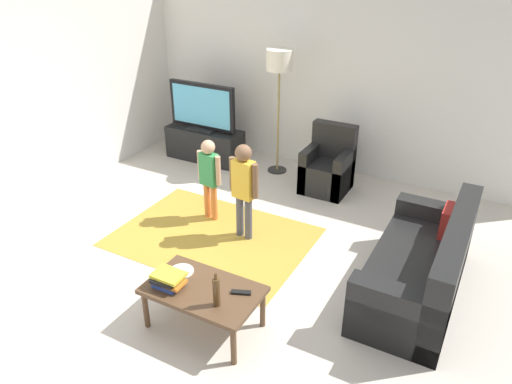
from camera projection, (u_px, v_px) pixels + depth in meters
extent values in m
plane|color=beige|center=(229.00, 270.00, 5.08)|extent=(7.80, 7.80, 0.00)
cube|color=silver|center=(338.00, 78.00, 6.79)|extent=(6.00, 0.12, 2.70)
cube|color=silver|center=(9.00, 104.00, 5.73)|extent=(0.12, 6.00, 2.70)
cube|color=#B28C33|center=(213.00, 237.00, 5.64)|extent=(2.20, 1.60, 0.01)
cube|color=black|center=(205.00, 144.00, 7.53)|extent=(1.20, 0.44, 0.50)
cube|color=black|center=(204.00, 154.00, 7.56)|extent=(1.10, 0.32, 0.03)
cube|color=black|center=(203.00, 128.00, 7.39)|extent=(0.44, 0.28, 0.03)
cube|color=black|center=(202.00, 106.00, 7.23)|extent=(1.10, 0.07, 0.68)
cube|color=#59B2D8|center=(201.00, 106.00, 7.20)|extent=(1.00, 0.01, 0.58)
cube|color=black|center=(414.00, 275.00, 4.67)|extent=(0.80, 1.80, 0.42)
cube|color=black|center=(451.00, 265.00, 4.44)|extent=(0.20, 1.80, 0.86)
cube|color=black|center=(394.00, 318.00, 4.01)|extent=(0.80, 0.20, 0.60)
cube|color=black|center=(432.00, 228.00, 5.25)|extent=(0.80, 0.20, 0.60)
cube|color=#B22823|center=(447.00, 222.00, 4.88)|extent=(0.10, 0.32, 0.32)
cube|color=black|center=(326.00, 176.00, 6.60)|extent=(0.60, 0.60, 0.42)
cube|color=black|center=(333.00, 154.00, 6.66)|extent=(0.60, 0.16, 0.90)
cube|color=black|center=(310.00, 167.00, 6.66)|extent=(0.12, 0.60, 0.60)
cube|color=black|center=(344.00, 174.00, 6.46)|extent=(0.12, 0.60, 0.60)
cylinder|color=#262626|center=(277.00, 170.00, 7.26)|extent=(0.28, 0.28, 0.02)
cylinder|color=#99844C|center=(278.00, 122.00, 6.91)|extent=(0.03, 0.03, 1.50)
cylinder|color=silver|center=(280.00, 60.00, 6.50)|extent=(0.36, 0.36, 0.28)
cylinder|color=orange|center=(207.00, 200.00, 5.96)|extent=(0.08, 0.08, 0.47)
cylinder|color=orange|center=(214.00, 203.00, 5.90)|extent=(0.08, 0.08, 0.47)
cube|color=#338C4C|center=(209.00, 169.00, 5.73)|extent=(0.24, 0.15, 0.40)
sphere|color=tan|center=(208.00, 147.00, 5.60)|extent=(0.17, 0.17, 0.17)
cylinder|color=tan|center=(200.00, 165.00, 5.80)|extent=(0.06, 0.06, 0.36)
cylinder|color=tan|center=(218.00, 171.00, 5.65)|extent=(0.06, 0.06, 0.36)
cylinder|color=#4C4C59|center=(240.00, 215.00, 5.58)|extent=(0.09, 0.09, 0.52)
cylinder|color=#4C4C59|center=(248.00, 219.00, 5.51)|extent=(0.09, 0.09, 0.52)
cube|color=gold|center=(244.00, 179.00, 5.32)|extent=(0.26, 0.17, 0.44)
sphere|color=brown|center=(243.00, 153.00, 5.17)|extent=(0.18, 0.18, 0.18)
cylinder|color=brown|center=(232.00, 174.00, 5.39)|extent=(0.07, 0.07, 0.40)
cylinder|color=brown|center=(255.00, 181.00, 5.23)|extent=(0.07, 0.07, 0.40)
cube|color=#513823|center=(203.00, 290.00, 4.17)|extent=(1.00, 0.60, 0.04)
cylinder|color=#513823|center=(146.00, 309.00, 4.27)|extent=(0.05, 0.05, 0.38)
cylinder|color=#513823|center=(234.00, 346.00, 3.89)|extent=(0.05, 0.05, 0.38)
cylinder|color=#513823|center=(180.00, 278.00, 4.66)|extent=(0.05, 0.05, 0.38)
cylinder|color=#513823|center=(263.00, 309.00, 4.27)|extent=(0.05, 0.05, 0.38)
cube|color=#334CA5|center=(168.00, 284.00, 4.19)|extent=(0.23, 0.17, 0.04)
cube|color=orange|center=(169.00, 281.00, 4.17)|extent=(0.28, 0.17, 0.03)
cube|color=black|center=(167.00, 278.00, 4.16)|extent=(0.24, 0.23, 0.03)
cube|color=yellow|center=(168.00, 275.00, 4.15)|extent=(0.27, 0.20, 0.03)
cylinder|color=#4C3319|center=(216.00, 292.00, 3.92)|extent=(0.06, 0.06, 0.26)
cylinder|color=#4C3319|center=(216.00, 276.00, 3.84)|extent=(0.02, 0.02, 0.06)
cube|color=black|center=(241.00, 292.00, 4.10)|extent=(0.18, 0.11, 0.02)
cylinder|color=white|center=(181.00, 271.00, 4.37)|extent=(0.22, 0.22, 0.02)
cube|color=silver|center=(183.00, 271.00, 4.35)|extent=(0.15, 0.04, 0.01)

